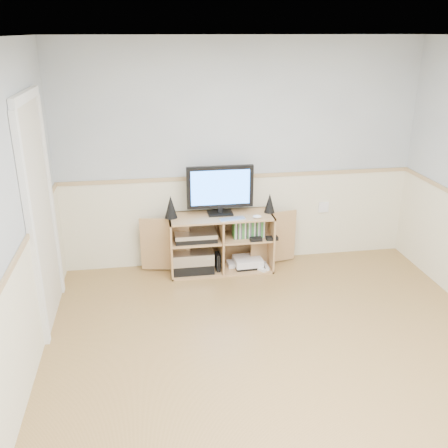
{
  "coord_description": "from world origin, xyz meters",
  "views": [
    {
      "loc": [
        -1.03,
        -3.04,
        2.54
      ],
      "look_at": [
        -0.35,
        1.2,
        0.87
      ],
      "focal_mm": 40.0,
      "sensor_mm": 36.0,
      "label": 1
    }
  ],
  "objects_px": {
    "game_consoles": "(247,262)",
    "monitor": "(220,188)",
    "keyboard": "(232,219)",
    "media_cabinet": "(220,241)"
  },
  "relations": [
    {
      "from": "game_consoles",
      "to": "monitor",
      "type": "bearing_deg",
      "value": 168.33
    },
    {
      "from": "keyboard",
      "to": "game_consoles",
      "type": "relative_size",
      "value": 0.61
    },
    {
      "from": "monitor",
      "to": "game_consoles",
      "type": "relative_size",
      "value": 1.61
    },
    {
      "from": "monitor",
      "to": "game_consoles",
      "type": "xyz_separation_m",
      "value": [
        0.29,
        -0.06,
        -0.88
      ]
    },
    {
      "from": "monitor",
      "to": "keyboard",
      "type": "distance_m",
      "value": 0.36
    },
    {
      "from": "media_cabinet",
      "to": "monitor",
      "type": "height_order",
      "value": "monitor"
    },
    {
      "from": "media_cabinet",
      "to": "game_consoles",
      "type": "xyz_separation_m",
      "value": [
        0.29,
        -0.06,
        -0.26
      ]
    },
    {
      "from": "monitor",
      "to": "game_consoles",
      "type": "bearing_deg",
      "value": -11.67
    },
    {
      "from": "media_cabinet",
      "to": "monitor",
      "type": "xyz_separation_m",
      "value": [
        0.0,
        -0.0,
        0.61
      ]
    },
    {
      "from": "keyboard",
      "to": "monitor",
      "type": "bearing_deg",
      "value": 110.13
    }
  ]
}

